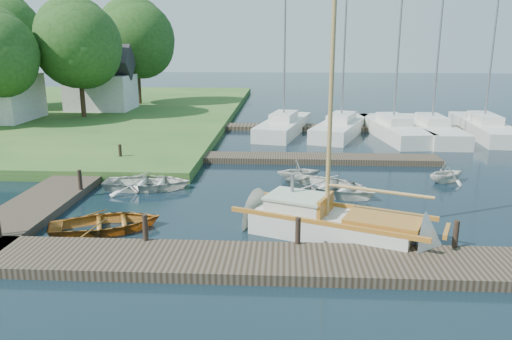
# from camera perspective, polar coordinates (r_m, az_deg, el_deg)

# --- Properties ---
(ground) EXTENTS (160.00, 160.00, 0.00)m
(ground) POSITION_cam_1_polar(r_m,az_deg,el_deg) (19.60, 0.00, -3.40)
(ground) COLOR black
(ground) RESTS_ON ground
(near_dock) EXTENTS (18.00, 2.20, 0.30)m
(near_dock) POSITION_cam_1_polar(r_m,az_deg,el_deg) (13.96, -1.40, -10.43)
(near_dock) COLOR #2D2319
(near_dock) RESTS_ON ground
(left_dock) EXTENTS (2.20, 18.00, 0.30)m
(left_dock) POSITION_cam_1_polar(r_m,az_deg,el_deg) (23.27, -19.79, -0.99)
(left_dock) COLOR #2D2319
(left_dock) RESTS_ON ground
(far_dock) EXTENTS (14.00, 1.60, 0.30)m
(far_dock) POSITION_cam_1_polar(r_m,az_deg,el_deg) (25.81, 5.25, 1.31)
(far_dock) COLOR #2D2319
(far_dock) RESTS_ON ground
(pontoon) EXTENTS (30.00, 1.60, 0.30)m
(pontoon) POSITION_cam_1_polar(r_m,az_deg,el_deg) (36.24, 17.52, 4.55)
(pontoon) COLOR #2D2319
(pontoon) RESTS_ON ground
(mooring_post_1) EXTENTS (0.16, 0.16, 0.80)m
(mooring_post_1) POSITION_cam_1_polar(r_m,az_deg,el_deg) (15.17, -12.54, -6.43)
(mooring_post_1) COLOR black
(mooring_post_1) RESTS_ON near_dock
(mooring_post_2) EXTENTS (0.16, 0.16, 0.80)m
(mooring_post_2) POSITION_cam_1_polar(r_m,az_deg,el_deg) (14.63, 4.81, -6.92)
(mooring_post_2) COLOR black
(mooring_post_2) RESTS_ON near_dock
(mooring_post_3) EXTENTS (0.16, 0.16, 0.80)m
(mooring_post_3) POSITION_cam_1_polar(r_m,az_deg,el_deg) (15.44, 21.87, -6.79)
(mooring_post_3) COLOR black
(mooring_post_3) RESTS_ON near_dock
(mooring_post_4) EXTENTS (0.16, 0.16, 0.80)m
(mooring_post_4) POSITION_cam_1_polar(r_m,az_deg,el_deg) (20.97, -19.47, -1.05)
(mooring_post_4) COLOR black
(mooring_post_4) RESTS_ON left_dock
(mooring_post_5) EXTENTS (0.16, 0.16, 0.80)m
(mooring_post_5) POSITION_cam_1_polar(r_m,az_deg,el_deg) (25.51, -15.26, 1.96)
(mooring_post_5) COLOR black
(mooring_post_5) RESTS_ON left_dock
(sailboat) EXTENTS (7.36, 4.55, 9.83)m
(sailboat) POSITION_cam_1_polar(r_m,az_deg,el_deg) (16.10, 9.27, -6.38)
(sailboat) COLOR beige
(sailboat) RESTS_ON ground
(dinghy) EXTENTS (4.20, 3.62, 0.73)m
(dinghy) POSITION_cam_1_polar(r_m,az_deg,el_deg) (17.09, -16.80, -5.50)
(dinghy) COLOR #875011
(dinghy) RESTS_ON ground
(tender_a) EXTENTS (3.74, 2.77, 0.75)m
(tender_a) POSITION_cam_1_polar(r_m,az_deg,el_deg) (21.38, -12.36, -1.16)
(tender_a) COLOR beige
(tender_a) RESTS_ON ground
(tender_b) EXTENTS (2.22, 2.00, 1.02)m
(tender_b) POSITION_cam_1_polar(r_m,az_deg,el_deg) (22.26, 4.93, 0.13)
(tender_b) COLOR beige
(tender_b) RESTS_ON ground
(tender_c) EXTENTS (4.75, 4.47, 0.80)m
(tender_c) POSITION_cam_1_polar(r_m,az_deg,el_deg) (20.47, 8.60, -1.61)
(tender_c) COLOR beige
(tender_c) RESTS_ON ground
(tender_d) EXTENTS (2.48, 2.37, 1.01)m
(tender_d) POSITION_cam_1_polar(r_m,az_deg,el_deg) (23.43, 20.99, -0.08)
(tender_d) COLOR beige
(tender_d) RESTS_ON ground
(marina_boat_1) EXTENTS (3.97, 8.42, 9.51)m
(marina_boat_1) POSITION_cam_1_polar(r_m,az_deg,el_deg) (33.60, 3.18, 5.16)
(marina_boat_1) COLOR beige
(marina_boat_1) RESTS_ON ground
(marina_boat_2) EXTENTS (4.79, 8.59, 11.22)m
(marina_boat_2) POSITION_cam_1_polar(r_m,az_deg,el_deg) (33.54, 9.69, 4.98)
(marina_boat_2) COLOR beige
(marina_boat_2) RESTS_ON ground
(marina_boat_3) EXTENTS (3.36, 9.08, 12.26)m
(marina_boat_3) POSITION_cam_1_polar(r_m,az_deg,el_deg) (33.47, 15.39, 4.66)
(marina_boat_3) COLOR beige
(marina_boat_3) RESTS_ON ground
(marina_boat_4) EXTENTS (2.22, 8.99, 10.49)m
(marina_boat_4) POSITION_cam_1_polar(r_m,az_deg,el_deg) (34.09, 19.42, 4.50)
(marina_boat_4) COLOR beige
(marina_boat_4) RESTS_ON ground
(marina_boat_5) EXTENTS (2.82, 9.65, 11.91)m
(marina_boat_5) POSITION_cam_1_polar(r_m,az_deg,el_deg) (36.08, 24.58, 4.54)
(marina_boat_5) COLOR beige
(marina_boat_5) RESTS_ON ground
(house_c) EXTENTS (5.25, 4.00, 5.28)m
(house_c) POSITION_cam_1_polar(r_m,az_deg,el_deg) (43.44, -17.31, 9.37)
(house_c) COLOR beige
(house_c) RESTS_ON shore
(tree_3) EXTENTS (6.41, 6.38, 8.74)m
(tree_3) POSITION_cam_1_polar(r_m,az_deg,el_deg) (39.62, -19.67, 13.43)
(tree_3) COLOR #332114
(tree_3) RESTS_ON shore
(tree_4) EXTENTS (7.01, 7.01, 9.66)m
(tree_4) POSITION_cam_1_polar(r_m,az_deg,el_deg) (46.73, -27.14, 13.44)
(tree_4) COLOR #332114
(tree_4) RESTS_ON shore
(tree_7) EXTENTS (6.83, 6.83, 9.38)m
(tree_7) POSITION_cam_1_polar(r_m,az_deg,el_deg) (46.52, -13.51, 14.40)
(tree_7) COLOR #332114
(tree_7) RESTS_ON shore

